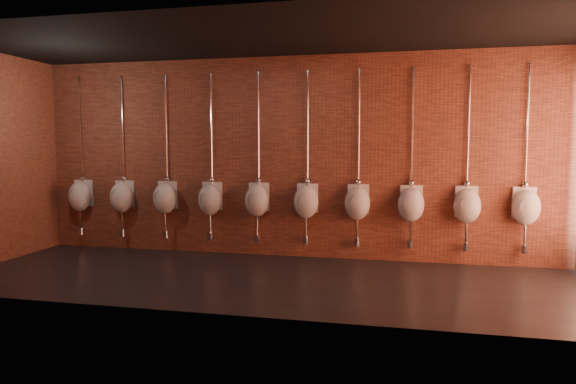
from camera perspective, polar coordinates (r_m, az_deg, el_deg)
name	(u,v)px	position (r m, az deg, el deg)	size (l,w,h in m)	color
ground	(265,279)	(7.00, -2.61, -9.64)	(8.50, 8.50, 0.00)	black
room_shell	(264,129)	(6.77, -2.68, 7.05)	(8.54, 3.04, 3.22)	black
urinal_0	(80,196)	(9.65, -22.11, -0.36)	(0.43, 0.38, 2.72)	white
urinal_1	(122,196)	(9.22, -18.00, -0.48)	(0.43, 0.38, 2.72)	white
urinal_2	(165,198)	(8.83, -13.52, -0.60)	(0.43, 0.38, 2.72)	white
urinal_3	(210,199)	(8.51, -8.65, -0.73)	(0.43, 0.38, 2.72)	white
urinal_4	(257,200)	(8.26, -3.45, -0.86)	(0.43, 0.38, 2.72)	white
urinal_5	(306,201)	(8.07, 2.04, -1.00)	(0.43, 0.38, 2.72)	white
urinal_6	(357,202)	(7.97, 7.73, -1.12)	(0.43, 0.38, 2.72)	white
urinal_7	(411,203)	(7.94, 13.51, -1.24)	(0.43, 0.38, 2.72)	white
urinal_8	(467,205)	(7.99, 19.28, -1.35)	(0.43, 0.38, 2.72)	white
urinal_9	(526,206)	(8.13, 24.92, -1.44)	(0.43, 0.38, 2.72)	white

